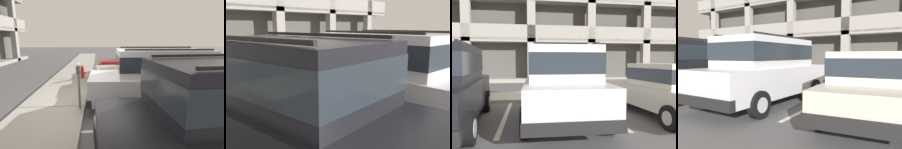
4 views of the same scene
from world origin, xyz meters
The scene contains 7 objects.
ground_plane centered at (0.00, 0.00, -0.05)m, with size 80.00×80.00×0.10m.
sidewalk centered at (0.00, 1.30, 0.06)m, with size 40.00×2.20×0.12m.
parking_stall_lines centered at (1.48, -1.40, 0.00)m, with size 11.95×4.80×0.01m.
silver_suv centered at (0.06, -2.33, 1.09)m, with size 2.13×4.84×2.03m.
dark_hatchback centered at (3.14, -2.48, 0.82)m, with size 2.09×4.61×1.54m.
parking_meter_near centered at (-0.22, 0.35, 1.21)m, with size 0.35×0.12×1.47m.
fire_hydrant centered at (4.14, 0.65, 0.46)m, with size 0.30×0.30×0.70m.
Camera 3 is at (-0.82, -8.29, 1.62)m, focal length 35.00 mm.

